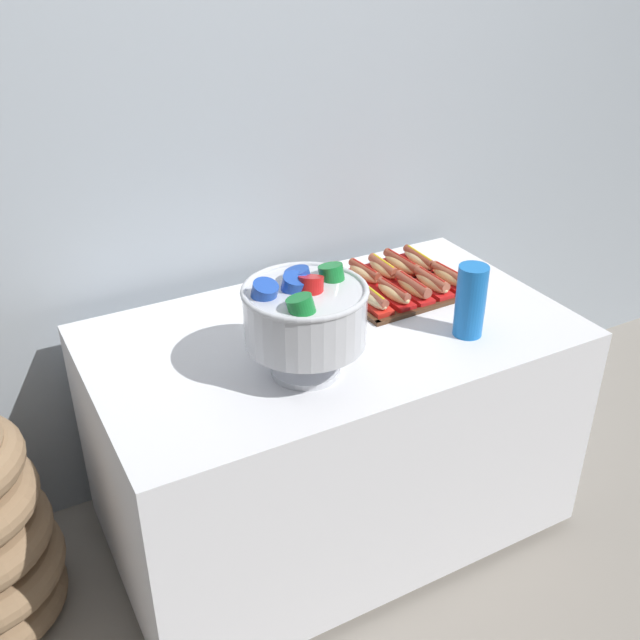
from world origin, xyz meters
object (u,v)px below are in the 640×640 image
at_px(serving_tray, 397,287).
at_px(hot_dog_0, 374,300).
at_px(hot_dog_9, 419,260).
at_px(cup_stack, 471,301).
at_px(hot_dog_7, 383,269).
at_px(hot_dog_8, 401,265).
at_px(hot_dog_4, 450,278).
at_px(buffet_table, 331,428).
at_px(punch_bowl, 305,314).
at_px(hot_dog_1, 394,294).
at_px(hot_dog_5, 345,279).
at_px(hot_dog_6, 365,274).
at_px(hot_dog_3, 431,283).
at_px(hot_dog_2, 413,288).

bearing_deg(serving_tray, hot_dog_0, -149.27).
distance_m(hot_dog_9, cup_stack, 0.46).
bearing_deg(hot_dog_7, hot_dog_8, 1.91).
bearing_deg(hot_dog_8, hot_dog_4, -63.64).
relative_size(buffet_table, hot_dog_0, 9.26).
bearing_deg(buffet_table, punch_bowl, -137.00).
relative_size(buffet_table, hot_dog_4, 8.36).
bearing_deg(hot_dog_1, hot_dog_0, -178.09).
distance_m(hot_dog_5, hot_dog_6, 0.08).
xyz_separation_m(buffet_table, hot_dog_3, (0.40, 0.06, 0.40)).
height_order(serving_tray, hot_dog_7, hot_dog_7).
xyz_separation_m(hot_dog_3, cup_stack, (-0.06, -0.27, 0.07)).
distance_m(hot_dog_8, punch_bowl, 0.70).
distance_m(hot_dog_0, hot_dog_3, 0.23).
height_order(hot_dog_7, cup_stack, cup_stack).
bearing_deg(hot_dog_8, buffet_table, -150.69).
distance_m(serving_tray, hot_dog_8, 0.12).
xyz_separation_m(hot_dog_6, hot_dog_8, (0.15, 0.01, -0.00)).
height_order(hot_dog_0, hot_dog_4, hot_dog_4).
distance_m(hot_dog_6, hot_dog_8, 0.15).
bearing_deg(cup_stack, hot_dog_9, 73.07).
height_order(buffet_table, hot_dog_6, hot_dog_6).
bearing_deg(hot_dog_1, hot_dog_7, 67.47).
bearing_deg(hot_dog_4, punch_bowl, -161.07).
bearing_deg(hot_dog_1, hot_dog_4, 1.91).
relative_size(buffet_table, hot_dog_5, 8.03).
height_order(hot_dog_5, hot_dog_7, same).
distance_m(hot_dog_1, cup_stack, 0.29).
bearing_deg(hot_dog_7, buffet_table, -145.57).
xyz_separation_m(hot_dog_8, hot_dog_9, (0.07, 0.00, -0.00)).
bearing_deg(hot_dog_5, hot_dog_1, -63.64).
height_order(buffet_table, hot_dog_4, hot_dog_4).
distance_m(serving_tray, hot_dog_5, 0.17).
relative_size(hot_dog_0, punch_bowl, 0.47).
distance_m(buffet_table, hot_dog_9, 0.65).
bearing_deg(cup_stack, buffet_table, 148.00).
bearing_deg(hot_dog_1, punch_bowl, -153.14).
xyz_separation_m(hot_dog_0, hot_dog_6, (0.07, 0.17, 0.00)).
relative_size(buffet_table, cup_stack, 6.56).
bearing_deg(hot_dog_1, hot_dog_2, 1.91).
bearing_deg(hot_dog_4, hot_dog_9, 91.91).
height_order(buffet_table, hot_dog_9, hot_dog_9).
bearing_deg(hot_dog_6, punch_bowl, -137.84).
bearing_deg(hot_dog_8, hot_dog_3, -88.09).
height_order(punch_bowl, cup_stack, punch_bowl).
relative_size(serving_tray, hot_dog_3, 2.42).
bearing_deg(hot_dog_9, hot_dog_2, -130.36).
height_order(serving_tray, hot_dog_8, hot_dog_8).
bearing_deg(hot_dog_3, hot_dog_1, -178.09).
distance_m(hot_dog_0, cup_stack, 0.31).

